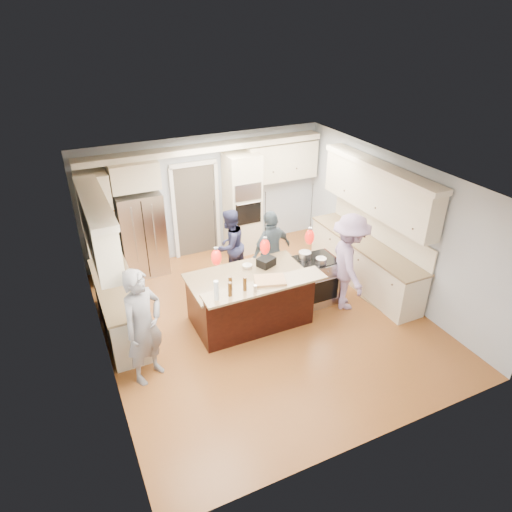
% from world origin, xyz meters
% --- Properties ---
extents(ground_plane, '(6.00, 6.00, 0.00)m').
position_xyz_m(ground_plane, '(0.00, 0.00, 0.00)').
color(ground_plane, '#AD6A2F').
rests_on(ground_plane, ground).
extents(room_shell, '(5.54, 6.04, 2.72)m').
position_xyz_m(room_shell, '(0.00, 0.00, 1.82)').
color(room_shell, '#B2BCC6').
rests_on(room_shell, ground).
extents(refrigerator, '(0.90, 0.70, 1.80)m').
position_xyz_m(refrigerator, '(-1.55, 2.64, 0.90)').
color(refrigerator, '#B7B7BC').
rests_on(refrigerator, ground).
extents(oven_column, '(0.72, 0.69, 2.30)m').
position_xyz_m(oven_column, '(0.75, 2.67, 1.15)').
color(oven_column, beige).
rests_on(oven_column, ground).
extents(back_upper_cabinets, '(5.30, 0.61, 2.54)m').
position_xyz_m(back_upper_cabinets, '(-0.75, 2.76, 1.67)').
color(back_upper_cabinets, beige).
rests_on(back_upper_cabinets, ground).
extents(right_counter_run, '(0.64, 3.10, 2.51)m').
position_xyz_m(right_counter_run, '(2.44, 0.30, 1.06)').
color(right_counter_run, beige).
rests_on(right_counter_run, ground).
extents(left_cabinets, '(0.64, 2.30, 2.51)m').
position_xyz_m(left_cabinets, '(-2.44, 0.80, 1.06)').
color(left_cabinets, beige).
rests_on(left_cabinets, ground).
extents(kitchen_island, '(2.10, 1.46, 1.12)m').
position_xyz_m(kitchen_island, '(-0.25, 0.07, 0.49)').
color(kitchen_island, black).
rests_on(kitchen_island, ground).
extents(island_range, '(0.82, 0.71, 0.92)m').
position_xyz_m(island_range, '(1.16, 0.15, 0.46)').
color(island_range, '#B7B7BC').
rests_on(island_range, ground).
extents(pendant_lights, '(1.75, 0.15, 1.03)m').
position_xyz_m(pendant_lights, '(-0.25, -0.51, 1.80)').
color(pendant_lights, black).
rests_on(pendant_lights, ground).
extents(person_bar_end, '(0.82, 0.75, 1.89)m').
position_xyz_m(person_bar_end, '(-2.24, -0.55, 0.95)').
color(person_bar_end, slate).
rests_on(person_bar_end, ground).
extents(person_far_left, '(0.94, 0.87, 1.54)m').
position_xyz_m(person_far_left, '(-0.01, 1.60, 0.77)').
color(person_far_left, navy).
rests_on(person_far_left, ground).
extents(person_far_right, '(1.09, 0.72, 1.71)m').
position_xyz_m(person_far_right, '(0.56, 0.85, 0.86)').
color(person_far_right, '#455661').
rests_on(person_far_right, ground).
extents(person_range_side, '(1.03, 1.37, 1.88)m').
position_xyz_m(person_range_side, '(1.60, -0.24, 0.94)').
color(person_range_side, '#9F83B1').
rests_on(person_range_side, ground).
extents(floor_rug, '(0.76, 1.03, 0.01)m').
position_xyz_m(floor_rug, '(2.40, -0.51, 0.01)').
color(floor_rug, '#90734E').
rests_on(floor_rug, ground).
extents(water_bottle, '(0.08, 0.08, 0.33)m').
position_xyz_m(water_bottle, '(-1.10, -0.59, 1.28)').
color(water_bottle, silver).
rests_on(water_bottle, kitchen_island).
extents(beer_bottle_a, '(0.08, 0.08, 0.24)m').
position_xyz_m(beer_bottle_a, '(-0.88, -0.59, 1.24)').
color(beer_bottle_a, '#46280C').
rests_on(beer_bottle_a, kitchen_island).
extents(beer_bottle_b, '(0.08, 0.08, 0.24)m').
position_xyz_m(beer_bottle_b, '(-0.61, -0.54, 1.24)').
color(beer_bottle_b, '#46280C').
rests_on(beer_bottle_b, kitchen_island).
extents(beer_bottle_c, '(0.08, 0.08, 0.25)m').
position_xyz_m(beer_bottle_c, '(-0.81, -0.44, 1.24)').
color(beer_bottle_c, '#46280C').
rests_on(beer_bottle_c, kitchen_island).
extents(drink_can, '(0.06, 0.06, 0.11)m').
position_xyz_m(drink_can, '(-0.47, -0.63, 1.17)').
color(drink_can, '#B7B7BC').
rests_on(drink_can, kitchen_island).
extents(cutting_board, '(0.58, 0.49, 0.04)m').
position_xyz_m(cutting_board, '(-0.13, -0.47, 1.14)').
color(cutting_board, tan).
rests_on(cutting_board, kitchen_island).
extents(pot_large, '(0.23, 0.23, 0.14)m').
position_xyz_m(pot_large, '(0.96, 0.26, 0.99)').
color(pot_large, '#B7B7BC').
rests_on(pot_large, island_range).
extents(pot_small, '(0.20, 0.20, 0.10)m').
position_xyz_m(pot_small, '(1.14, -0.01, 0.97)').
color(pot_small, '#B7B7BC').
rests_on(pot_small, island_range).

